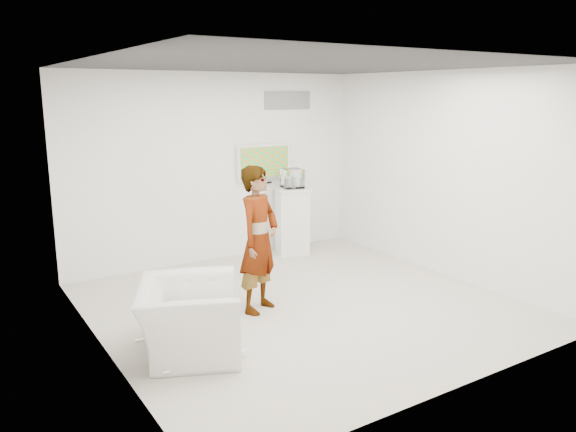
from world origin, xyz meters
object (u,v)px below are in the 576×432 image
at_px(person, 259,240).
at_px(pedestal, 292,221).
at_px(tv, 264,162).
at_px(floor_uplight, 259,246).
at_px(armchair, 189,318).

bearing_deg(person, pedestal, 18.53).
relative_size(tv, person, 0.55).
xyz_separation_m(pedestal, floor_uplight, (-0.51, 0.23, -0.42)).
distance_m(tv, floor_uplight, 1.42).
bearing_deg(floor_uplight, person, -119.64).
xyz_separation_m(armchair, pedestal, (2.95, 2.57, 0.19)).
bearing_deg(person, floor_uplight, 30.88).
relative_size(pedestal, floor_uplight, 3.98).
distance_m(person, armchair, 1.46).
xyz_separation_m(person, pedestal, (1.74, 1.94, -0.35)).
height_order(person, floor_uplight, person).
height_order(armchair, pedestal, pedestal).
height_order(tv, pedestal, tv).
xyz_separation_m(person, floor_uplight, (1.24, 2.17, -0.77)).
distance_m(tv, armchair, 4.09).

